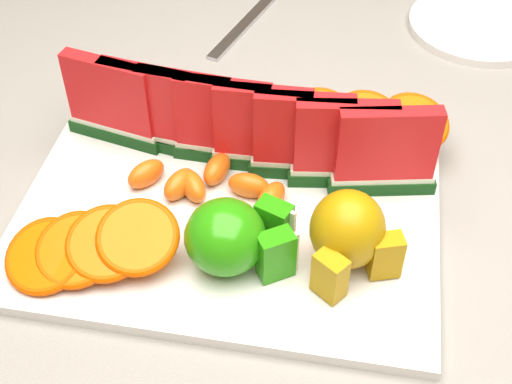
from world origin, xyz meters
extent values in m
cube|color=#4D3A1D|center=(0.00, 0.00, 0.73)|extent=(1.40, 0.90, 0.03)
cube|color=gray|center=(0.00, 0.00, 0.75)|extent=(1.52, 1.02, 0.01)
cube|color=gray|center=(0.00, 0.51, 0.66)|extent=(1.52, 0.01, 0.20)
cube|color=silver|center=(-0.07, -0.07, 0.76)|extent=(0.40, 0.30, 0.01)
ellipsoid|color=#377D14|center=(-0.06, -0.14, 0.80)|extent=(0.08, 0.08, 0.07)
cube|color=#377D14|center=(-0.01, -0.14, 0.80)|extent=(0.04, 0.03, 0.05)
cube|color=beige|center=(-0.01, -0.14, 0.80)|extent=(0.03, 0.02, 0.05)
cube|color=#377D14|center=(-0.02, -0.11, 0.80)|extent=(0.04, 0.03, 0.05)
cube|color=beige|center=(-0.02, -0.11, 0.80)|extent=(0.03, 0.01, 0.05)
ellipsoid|color=#AC940C|center=(0.04, -0.12, 0.81)|extent=(0.08, 0.08, 0.07)
cube|color=#AC940C|center=(0.03, -0.16, 0.79)|extent=(0.03, 0.03, 0.04)
cube|color=#AC940C|center=(0.08, -0.13, 0.79)|extent=(0.03, 0.03, 0.04)
cylinder|color=silver|center=(0.18, 0.31, 0.76)|extent=(0.22, 0.22, 0.01)
cube|color=silver|center=(-0.12, 0.26, 0.76)|extent=(0.06, 0.17, 0.00)
cube|color=#103916|center=(-0.21, 0.01, 0.78)|extent=(0.11, 0.04, 0.01)
cube|color=silver|center=(-0.21, 0.01, 0.79)|extent=(0.10, 0.04, 0.01)
cube|color=red|center=(-0.21, 0.01, 0.83)|extent=(0.10, 0.04, 0.08)
cube|color=#103916|center=(-0.17, 0.00, 0.78)|extent=(0.11, 0.04, 0.01)
cube|color=silver|center=(-0.17, 0.00, 0.79)|extent=(0.10, 0.03, 0.01)
cube|color=red|center=(-0.17, 0.00, 0.83)|extent=(0.10, 0.03, 0.08)
cube|color=#103916|center=(-0.13, 0.00, 0.78)|extent=(0.11, 0.03, 0.01)
cube|color=silver|center=(-0.13, 0.00, 0.79)|extent=(0.10, 0.03, 0.01)
cube|color=red|center=(-0.13, 0.00, 0.83)|extent=(0.10, 0.02, 0.08)
cube|color=#103916|center=(-0.09, -0.01, 0.78)|extent=(0.11, 0.02, 0.01)
cube|color=silver|center=(-0.09, -0.01, 0.79)|extent=(0.10, 0.02, 0.01)
cube|color=red|center=(-0.09, -0.01, 0.83)|extent=(0.10, 0.02, 0.08)
cube|color=#103916|center=(-0.05, -0.01, 0.78)|extent=(0.11, 0.02, 0.01)
cube|color=silver|center=(-0.05, -0.01, 0.79)|extent=(0.10, 0.02, 0.01)
cube|color=red|center=(-0.05, -0.01, 0.83)|extent=(0.10, 0.02, 0.08)
cube|color=#103916|center=(-0.01, -0.01, 0.78)|extent=(0.11, 0.03, 0.01)
cube|color=silver|center=(-0.01, -0.01, 0.79)|extent=(0.10, 0.03, 0.01)
cube|color=red|center=(-0.01, -0.01, 0.83)|extent=(0.10, 0.02, 0.08)
cube|color=#103916|center=(0.03, -0.02, 0.78)|extent=(0.11, 0.04, 0.01)
cube|color=silver|center=(0.03, -0.02, 0.79)|extent=(0.10, 0.03, 0.01)
cube|color=red|center=(0.03, -0.02, 0.83)|extent=(0.10, 0.03, 0.08)
cube|color=#103916|center=(0.07, -0.02, 0.78)|extent=(0.11, 0.04, 0.01)
cube|color=silver|center=(0.07, -0.02, 0.79)|extent=(0.10, 0.04, 0.01)
cube|color=red|center=(0.07, -0.02, 0.83)|extent=(0.10, 0.04, 0.08)
cylinder|color=red|center=(-0.21, -0.17, 0.79)|extent=(0.08, 0.08, 0.03)
torus|color=#B25411|center=(-0.21, -0.17, 0.79)|extent=(0.09, 0.09, 0.03)
cylinder|color=red|center=(-0.19, -0.16, 0.79)|extent=(0.07, 0.07, 0.03)
torus|color=#B25411|center=(-0.19, -0.16, 0.79)|extent=(0.08, 0.08, 0.03)
cylinder|color=red|center=(-0.16, -0.16, 0.80)|extent=(0.07, 0.07, 0.03)
torus|color=#B25411|center=(-0.16, -0.16, 0.80)|extent=(0.08, 0.08, 0.03)
cylinder|color=red|center=(-0.14, -0.15, 0.80)|extent=(0.08, 0.07, 0.03)
torus|color=#B25411|center=(-0.14, -0.15, 0.80)|extent=(0.08, 0.08, 0.03)
cylinder|color=red|center=(-0.19, 0.05, 0.78)|extent=(0.07, 0.06, 0.03)
torus|color=#B25411|center=(-0.19, 0.05, 0.78)|extent=(0.07, 0.07, 0.03)
cylinder|color=red|center=(-0.14, 0.05, 0.79)|extent=(0.07, 0.07, 0.03)
torus|color=#B25411|center=(-0.14, 0.05, 0.79)|extent=(0.08, 0.08, 0.03)
cylinder|color=red|center=(-0.09, 0.05, 0.79)|extent=(0.08, 0.08, 0.03)
torus|color=#B25411|center=(-0.09, 0.05, 0.79)|extent=(0.09, 0.08, 0.03)
cylinder|color=red|center=(-0.04, 0.05, 0.79)|extent=(0.08, 0.08, 0.03)
torus|color=#B25411|center=(-0.04, 0.05, 0.79)|extent=(0.09, 0.09, 0.03)
cylinder|color=red|center=(0.00, 0.05, 0.80)|extent=(0.08, 0.08, 0.03)
torus|color=#B25411|center=(0.00, 0.05, 0.80)|extent=(0.09, 0.09, 0.03)
cylinder|color=red|center=(0.05, 0.05, 0.80)|extent=(0.09, 0.09, 0.03)
torus|color=#B25411|center=(0.05, 0.05, 0.80)|extent=(0.10, 0.10, 0.03)
cylinder|color=red|center=(0.10, 0.05, 0.80)|extent=(0.09, 0.09, 0.03)
torus|color=#B25411|center=(0.10, 0.05, 0.80)|extent=(0.10, 0.10, 0.03)
ellipsoid|color=#D67300|center=(-0.16, -0.05, 0.78)|extent=(0.04, 0.05, 0.03)
ellipsoid|color=#D67300|center=(-0.12, -0.06, 0.78)|extent=(0.04, 0.05, 0.03)
ellipsoid|color=#D67300|center=(-0.11, -0.06, 0.78)|extent=(0.04, 0.05, 0.03)
ellipsoid|color=#D67300|center=(-0.09, -0.03, 0.78)|extent=(0.03, 0.05, 0.03)
ellipsoid|color=#D67300|center=(-0.05, -0.05, 0.78)|extent=(0.04, 0.03, 0.03)
ellipsoid|color=#D67300|center=(-0.03, -0.07, 0.78)|extent=(0.03, 0.05, 0.03)
camera|label=1|loc=(0.04, -0.54, 1.27)|focal=50.00mm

